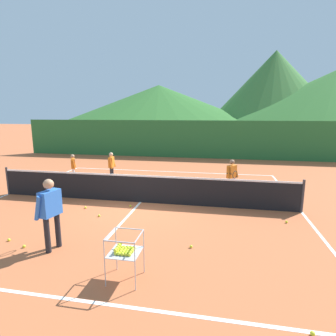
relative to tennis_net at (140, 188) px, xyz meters
name	(u,v)px	position (x,y,z in m)	size (l,w,h in m)	color
ground_plane	(140,202)	(0.00, 0.00, -0.50)	(120.00, 120.00, 0.00)	#BC6038
line_baseline_near	(54,297)	(0.00, -5.16, -0.50)	(10.53, 0.08, 0.01)	white
line_baseline_far	(168,172)	(0.00, 5.23, -0.50)	(10.53, 0.08, 0.01)	white
line_sideline_west	(9,194)	(-5.26, 0.00, -0.50)	(0.08, 10.39, 0.01)	white
line_sideline_east	(302,212)	(5.26, 0.00, -0.50)	(0.08, 10.39, 0.01)	white
line_service_center	(140,202)	(0.00, 0.00, -0.50)	(0.08, 5.94, 0.01)	white
tennis_net	(140,188)	(0.00, 0.00, 0.00)	(10.57, 0.08, 1.05)	#333338
instructor	(50,208)	(-0.99, -3.63, 0.49)	(0.44, 0.81, 1.65)	black
student_0	(73,165)	(-3.85, 2.36, 0.24)	(0.36, 0.50, 1.23)	silver
student_1	(111,164)	(-2.12, 2.65, 0.30)	(0.25, 0.54, 1.33)	black
student_2	(232,174)	(3.13, 1.49, 0.32)	(0.47, 0.72, 1.36)	silver
ball_cart	(124,250)	(1.01, -4.44, 0.09)	(0.58, 0.58, 0.90)	#B7B7BC
tennis_ball_0	(130,206)	(-0.19, -0.52, -0.47)	(0.07, 0.07, 0.07)	yellow
tennis_ball_1	(191,246)	(2.10, -2.98, -0.47)	(0.07, 0.07, 0.07)	yellow
tennis_ball_2	(24,246)	(-1.70, -3.70, -0.47)	(0.07, 0.07, 0.07)	yellow
tennis_ball_3	(287,222)	(4.60, -1.00, -0.47)	(0.07, 0.07, 0.07)	yellow
tennis_ball_4	(9,240)	(-2.29, -3.48, -0.47)	(0.07, 0.07, 0.07)	yellow
tennis_ball_5	(129,251)	(0.76, -3.44, -0.47)	(0.07, 0.07, 0.07)	yellow
tennis_ball_6	(313,334)	(4.05, -5.22, -0.47)	(0.07, 0.07, 0.07)	yellow
tennis_ball_7	(85,207)	(-1.58, -0.95, -0.47)	(0.07, 0.07, 0.07)	yellow
tennis_ball_8	(99,216)	(-0.83, -1.55, -0.47)	(0.07, 0.07, 0.07)	yellow
windscreen_fence	(182,139)	(0.00, 10.06, 0.79)	(23.16, 0.08, 2.57)	#286B33
hill_0	(159,105)	(-15.23, 70.39, 4.90)	(56.85, 56.85, 10.81)	#2D6628
hill_1	(335,98)	(29.87, 67.73, 6.21)	(57.31, 57.31, 13.41)	#2D6628
hill_2	(274,88)	(16.23, 72.46, 9.16)	(36.08, 36.08, 19.33)	#427A38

